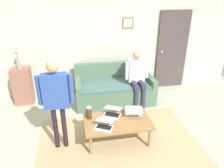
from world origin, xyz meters
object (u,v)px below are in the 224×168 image
object	(u,v)px
laptop_left	(104,125)
person_seated	(137,75)
interior_door	(172,51)
flower_vase	(18,61)
french_press	(89,113)
side_shelf	(23,86)
laptop_center	(112,113)
person_standing	(56,95)
coffee_table	(117,123)
couch	(114,89)
laptop_right	(133,112)

from	to	relation	value
laptop_left	person_seated	world-z (taller)	person_seated
interior_door	flower_vase	size ratio (longest dim) A/B	4.47
french_press	side_shelf	bearing A→B (deg)	-48.33
laptop_center	person_standing	distance (m)	1.10
person_standing	person_seated	size ratio (longest dim) A/B	1.24
side_shelf	person_seated	xyz separation A→B (m)	(-2.63, 0.51, 0.29)
french_press	coffee_table	bearing A→B (deg)	161.32
couch	person_standing	size ratio (longest dim) A/B	1.16
laptop_center	french_press	size ratio (longest dim) A/B	1.60
french_press	person_seated	world-z (taller)	person_seated
laptop_right	person_seated	size ratio (longest dim) A/B	0.29
coffee_table	laptop_right	size ratio (longest dim) A/B	3.13
coffee_table	side_shelf	size ratio (longest dim) A/B	1.33
couch	laptop_right	size ratio (longest dim) A/B	4.93
laptop_right	coffee_table	bearing A→B (deg)	24.74
person_seated	french_press	bearing A→B (deg)	42.32
coffee_table	laptop_right	world-z (taller)	laptop_right
laptop_left	flower_vase	xyz separation A→B (m)	(1.65, -1.91, 0.60)
laptop_left	couch	bearing A→B (deg)	-106.68
interior_door	coffee_table	xyz separation A→B (m)	(1.90, 2.03, -0.65)
interior_door	person_seated	distance (m)	1.44
interior_door	flower_vase	distance (m)	3.81
laptop_right	flower_vase	distance (m)	2.82
french_press	person_seated	xyz separation A→B (m)	(-1.20, -1.09, 0.19)
laptop_center	laptop_left	bearing A→B (deg)	59.77
coffee_table	french_press	size ratio (longest dim) A/B	4.51
person_seated	laptop_right	bearing A→B (deg)	70.59
interior_door	person_standing	xyz separation A→B (m)	(2.89, 2.01, -0.01)
interior_door	person_standing	world-z (taller)	interior_door
french_press	person_seated	size ratio (longest dim) A/B	0.20
coffee_table	laptop_left	bearing A→B (deg)	29.73
interior_door	laptop_left	size ratio (longest dim) A/B	5.27
laptop_right	side_shelf	bearing A→B (deg)	-35.75
french_press	person_standing	world-z (taller)	person_standing
laptop_center	side_shelf	bearing A→B (deg)	-40.28
person_standing	flower_vase	bearing A→B (deg)	-62.54
couch	laptop_center	world-z (taller)	couch
couch	person_seated	bearing A→B (deg)	155.17
laptop_right	interior_door	bearing A→B (deg)	-129.86
coffee_table	french_press	xyz separation A→B (m)	(0.48, -0.16, 0.16)
laptop_left	french_press	bearing A→B (deg)	-54.26
interior_door	french_press	distance (m)	3.06
french_press	person_standing	distance (m)	0.72
laptop_center	side_shelf	size ratio (longest dim) A/B	0.47
laptop_left	laptop_right	size ratio (longest dim) A/B	1.04
couch	person_standing	distance (m)	2.04
laptop_right	person_standing	world-z (taller)	person_standing
french_press	flower_vase	xyz separation A→B (m)	(1.42, -1.60, 0.53)
person_standing	interior_door	bearing A→B (deg)	-145.11
interior_door	laptop_left	xyz separation A→B (m)	(2.15, 2.17, -0.56)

